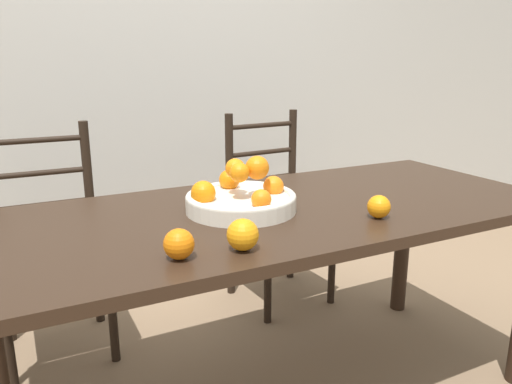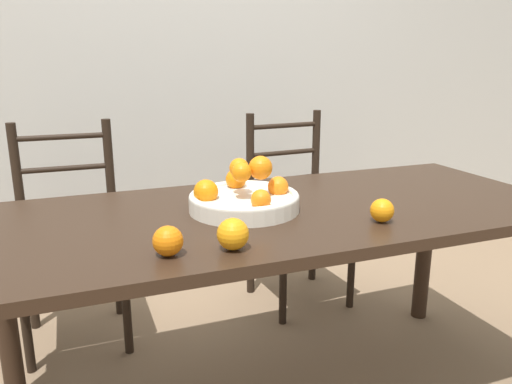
{
  "view_description": "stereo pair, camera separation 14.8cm",
  "coord_description": "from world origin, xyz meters",
  "px_view_note": "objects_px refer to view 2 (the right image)",
  "views": [
    {
      "loc": [
        -0.76,
        -1.36,
        1.2
      ],
      "look_at": [
        -0.12,
        -0.09,
        0.82
      ],
      "focal_mm": 35.0,
      "sensor_mm": 36.0,
      "label": 1
    },
    {
      "loc": [
        -0.63,
        -1.42,
        1.2
      ],
      "look_at": [
        -0.12,
        -0.09,
        0.82
      ],
      "focal_mm": 35.0,
      "sensor_mm": 36.0,
      "label": 2
    }
  ],
  "objects_px": {
    "chair_left": "(71,238)",
    "orange_loose_2": "(233,234)",
    "orange_loose_1": "(168,241)",
    "orange_loose_0": "(382,210)",
    "chair_right": "(296,212)",
    "fruit_bowl": "(244,197)"
  },
  "relations": [
    {
      "from": "orange_loose_0",
      "to": "fruit_bowl",
      "type": "bearing_deg",
      "value": 143.13
    },
    {
      "from": "fruit_bowl",
      "to": "orange_loose_1",
      "type": "relative_size",
      "value": 4.62
    },
    {
      "from": "orange_loose_2",
      "to": "chair_right",
      "type": "bearing_deg",
      "value": 56.68
    },
    {
      "from": "orange_loose_2",
      "to": "chair_left",
      "type": "distance_m",
      "value": 1.14
    },
    {
      "from": "orange_loose_0",
      "to": "chair_right",
      "type": "relative_size",
      "value": 0.08
    },
    {
      "from": "fruit_bowl",
      "to": "orange_loose_0",
      "type": "xyz_separation_m",
      "value": [
        0.34,
        -0.26,
        -0.01
      ]
    },
    {
      "from": "orange_loose_0",
      "to": "orange_loose_1",
      "type": "bearing_deg",
      "value": -176.96
    },
    {
      "from": "orange_loose_2",
      "to": "chair_right",
      "type": "height_order",
      "value": "chair_right"
    },
    {
      "from": "orange_loose_0",
      "to": "chair_left",
      "type": "distance_m",
      "value": 1.34
    },
    {
      "from": "chair_right",
      "to": "orange_loose_1",
      "type": "bearing_deg",
      "value": -133.87
    },
    {
      "from": "orange_loose_0",
      "to": "orange_loose_1",
      "type": "distance_m",
      "value": 0.65
    },
    {
      "from": "fruit_bowl",
      "to": "orange_loose_1",
      "type": "bearing_deg",
      "value": -136.13
    },
    {
      "from": "orange_loose_1",
      "to": "chair_left",
      "type": "xyz_separation_m",
      "value": [
        -0.23,
        1.0,
        -0.31
      ]
    },
    {
      "from": "orange_loose_1",
      "to": "chair_left",
      "type": "distance_m",
      "value": 1.07
    },
    {
      "from": "orange_loose_0",
      "to": "chair_left",
      "type": "relative_size",
      "value": 0.08
    },
    {
      "from": "chair_right",
      "to": "orange_loose_2",
      "type": "bearing_deg",
      "value": -127.47
    },
    {
      "from": "orange_loose_1",
      "to": "chair_left",
      "type": "relative_size",
      "value": 0.08
    },
    {
      "from": "orange_loose_1",
      "to": "orange_loose_2",
      "type": "bearing_deg",
      "value": -6.36
    },
    {
      "from": "orange_loose_1",
      "to": "chair_right",
      "type": "relative_size",
      "value": 0.08
    },
    {
      "from": "chair_left",
      "to": "orange_loose_2",
      "type": "bearing_deg",
      "value": -68.61
    },
    {
      "from": "orange_loose_0",
      "to": "chair_left",
      "type": "xyz_separation_m",
      "value": [
        -0.88,
        0.97,
        -0.31
      ]
    },
    {
      "from": "orange_loose_1",
      "to": "orange_loose_2",
      "type": "height_order",
      "value": "orange_loose_2"
    }
  ]
}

